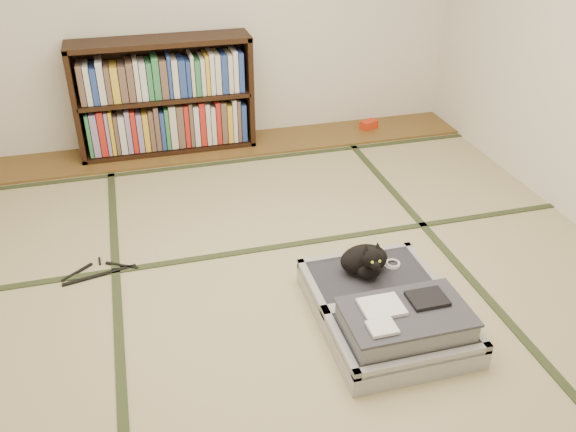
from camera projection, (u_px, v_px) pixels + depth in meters
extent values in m
plane|color=tan|center=(296.00, 284.00, 3.52)|extent=(4.50, 4.50, 0.00)
cube|color=brown|center=(231.00, 146.00, 5.17)|extent=(4.00, 0.50, 0.02)
cube|color=red|center=(369.00, 125.00, 5.46)|extent=(0.17, 0.14, 0.07)
cube|color=#2D381E|center=(118.00, 313.00, 3.29)|extent=(0.05, 4.50, 0.01)
cube|color=#2D381E|center=(452.00, 258.00, 3.74)|extent=(0.05, 4.50, 0.01)
cube|color=#2D381E|center=(278.00, 247.00, 3.85)|extent=(4.00, 0.05, 0.01)
cube|color=#2D381E|center=(238.00, 161.00, 4.93)|extent=(4.00, 0.05, 0.01)
cube|color=black|center=(76.00, 104.00, 4.73)|extent=(0.04, 0.32, 0.90)
cube|color=black|center=(248.00, 89.00, 5.04)|extent=(0.04, 0.32, 0.90)
cube|color=black|center=(170.00, 147.00, 5.11)|extent=(1.41, 0.32, 0.04)
cube|color=black|center=(159.00, 41.00, 4.66)|extent=(1.41, 0.32, 0.04)
cube|color=black|center=(165.00, 97.00, 4.88)|extent=(1.35, 0.32, 0.03)
cube|color=black|center=(163.00, 90.00, 5.01)|extent=(1.41, 0.02, 0.90)
cube|color=gray|center=(168.00, 123.00, 4.98)|extent=(1.27, 0.23, 0.38)
cube|color=gray|center=(162.00, 74.00, 4.77)|extent=(1.27, 0.23, 0.34)
cube|color=#9F9FA3|center=(403.00, 341.00, 3.02)|extent=(0.70, 0.46, 0.12)
cube|color=#2A2A32|center=(404.00, 336.00, 3.00)|extent=(0.62, 0.39, 0.09)
cube|color=#9F9FA3|center=(424.00, 361.00, 2.81)|extent=(0.70, 0.04, 0.05)
cube|color=#9F9FA3|center=(387.00, 304.00, 3.16)|extent=(0.70, 0.04, 0.05)
cube|color=#9F9FA3|center=(341.00, 343.00, 2.91)|extent=(0.04, 0.46, 0.05)
cube|color=#9F9FA3|center=(465.00, 319.00, 3.06)|extent=(0.04, 0.46, 0.05)
cube|color=#9F9FA3|center=(368.00, 286.00, 3.40)|extent=(0.70, 0.46, 0.12)
cube|color=#2A2A32|center=(368.00, 281.00, 3.39)|extent=(0.62, 0.39, 0.09)
cube|color=#9F9FA3|center=(384.00, 300.00, 3.19)|extent=(0.70, 0.04, 0.05)
cube|color=#9F9FA3|center=(355.00, 256.00, 3.55)|extent=(0.70, 0.04, 0.05)
cube|color=#9F9FA3|center=(312.00, 286.00, 3.30)|extent=(0.04, 0.46, 0.05)
cube|color=#9F9FA3|center=(423.00, 268.00, 3.45)|extent=(0.04, 0.46, 0.05)
cylinder|color=black|center=(386.00, 301.00, 3.18)|extent=(0.63, 0.02, 0.02)
cube|color=#9B9488|center=(405.00, 323.00, 2.96)|extent=(0.60, 0.36, 0.12)
cube|color=#3C3C44|center=(407.00, 312.00, 2.92)|extent=(0.61, 0.38, 0.01)
cube|color=silver|center=(382.00, 307.00, 2.93)|extent=(0.20, 0.17, 0.02)
cube|color=black|center=(427.00, 299.00, 2.98)|extent=(0.19, 0.15, 0.02)
cube|color=silver|center=(382.00, 327.00, 2.80)|extent=(0.13, 0.11, 0.02)
cube|color=white|center=(382.00, 380.00, 2.78)|extent=(0.06, 0.01, 0.04)
cube|color=white|center=(405.00, 378.00, 2.82)|extent=(0.05, 0.01, 0.03)
cube|color=orange|center=(468.00, 362.00, 2.88)|extent=(0.05, 0.01, 0.03)
cube|color=#197F33|center=(456.00, 362.00, 2.86)|extent=(0.04, 0.01, 0.03)
ellipsoid|color=black|center=(364.00, 259.00, 3.35)|extent=(0.27, 0.18, 0.17)
ellipsoid|color=black|center=(369.00, 270.00, 3.30)|extent=(0.13, 0.10, 0.10)
ellipsoid|color=black|center=(372.00, 258.00, 3.22)|extent=(0.12, 0.11, 0.11)
sphere|color=black|center=(375.00, 265.00, 3.19)|extent=(0.05, 0.05, 0.05)
cone|color=black|center=(366.00, 248.00, 3.20)|extent=(0.04, 0.05, 0.05)
cone|color=black|center=(378.00, 246.00, 3.22)|extent=(0.04, 0.05, 0.05)
sphere|color=#A5BF33|center=(372.00, 262.00, 3.17)|extent=(0.02, 0.02, 0.02)
sphere|color=#A5BF33|center=(380.00, 261.00, 3.18)|extent=(0.02, 0.02, 0.02)
cylinder|color=black|center=(373.00, 258.00, 3.48)|extent=(0.16, 0.10, 0.03)
torus|color=white|center=(392.00, 264.00, 3.45)|extent=(0.10, 0.10, 0.01)
torus|color=white|center=(393.00, 263.00, 3.44)|extent=(0.08, 0.08, 0.01)
cube|color=black|center=(100.00, 275.00, 3.58)|extent=(0.43, 0.11, 0.01)
cube|color=black|center=(77.00, 272.00, 3.61)|extent=(0.18, 0.15, 0.01)
cube|color=black|center=(122.00, 266.00, 3.66)|extent=(0.19, 0.12, 0.01)
cylinder|color=black|center=(100.00, 261.00, 3.71)|extent=(0.02, 0.08, 0.01)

